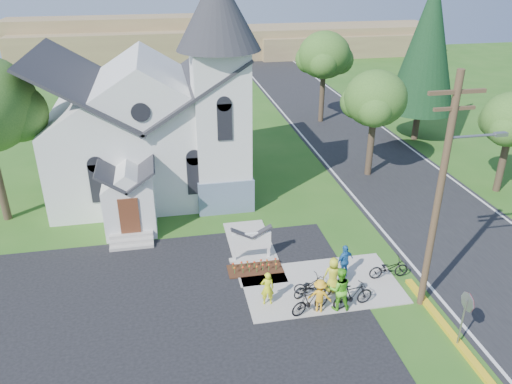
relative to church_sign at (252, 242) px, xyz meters
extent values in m
plane|color=#2A5C1A|center=(1.20, -3.20, -1.03)|extent=(120.00, 120.00, 0.00)
cube|color=black|center=(-5.80, -5.20, -1.02)|extent=(20.00, 16.00, 0.02)
cube|color=black|center=(11.20, 11.80, -1.02)|extent=(8.00, 90.00, 0.02)
cube|color=#A6A196|center=(2.70, -2.70, -1.00)|extent=(7.00, 4.00, 0.05)
cube|color=white|center=(-4.80, 9.80, 1.47)|extent=(11.00, 9.00, 5.00)
cube|color=slate|center=(-0.50, 6.50, -0.03)|extent=(3.20, 3.20, 2.00)
cube|color=white|center=(-0.50, 6.50, 3.47)|extent=(3.00, 3.00, 9.00)
cone|color=#29292E|center=(-0.50, 6.50, 9.97)|extent=(4.50, 4.50, 4.00)
cube|color=white|center=(-5.80, 4.10, 0.37)|extent=(2.60, 2.40, 2.80)
cube|color=#5D2E1A|center=(-5.80, 2.87, 0.47)|extent=(1.00, 0.10, 2.00)
cube|color=#A6A196|center=(0.00, 0.00, -0.98)|extent=(2.20, 0.40, 0.10)
cube|color=white|center=(-0.85, 0.00, -0.48)|extent=(0.12, 0.12, 1.00)
cube|color=white|center=(0.85, 0.00, -0.48)|extent=(0.12, 0.12, 1.00)
cube|color=white|center=(0.00, 0.00, 0.02)|extent=(1.90, 0.14, 0.90)
cube|color=#32180D|center=(0.00, -0.90, -0.99)|extent=(2.60, 1.10, 0.07)
cylinder|color=#443222|center=(6.50, -4.70, 3.97)|extent=(0.28, 0.28, 10.00)
cube|color=#443222|center=(6.50, -4.70, 8.17)|extent=(2.20, 0.14, 0.14)
cube|color=#443222|center=(6.50, -4.70, 7.57)|extent=(1.60, 0.12, 0.12)
cylinder|color=gray|center=(7.60, -4.70, 6.47)|extent=(2.20, 0.10, 0.10)
cube|color=gray|center=(8.60, -4.70, 6.47)|extent=(0.50, 0.22, 0.14)
cylinder|color=gray|center=(6.60, -7.40, 0.07)|extent=(0.07, 0.07, 2.20)
cylinder|color=#B21414|center=(6.65, -7.40, 1.07)|extent=(0.04, 0.76, 0.76)
cylinder|color=#392A1F|center=(9.70, 8.80, 1.00)|extent=(0.44, 0.44, 4.05)
ellipsoid|color=#335E20|center=(9.70, 8.80, 4.22)|extent=(4.00, 4.00, 3.60)
cylinder|color=#392A1F|center=(10.20, 20.80, 1.22)|extent=(0.44, 0.44, 4.50)
ellipsoid|color=#335E20|center=(10.20, 20.80, 4.79)|extent=(4.40, 4.40, 3.96)
cylinder|color=#392A1F|center=(16.70, 4.80, 0.77)|extent=(0.44, 0.44, 3.60)
ellipsoid|color=#335E20|center=(16.70, 4.80, 3.65)|extent=(3.60, 3.60, 3.24)
cylinder|color=#392A1F|center=(16.20, 14.80, 0.17)|extent=(0.50, 0.50, 2.40)
cone|color=black|center=(16.20, 14.80, 6.37)|extent=(5.20, 5.20, 10.00)
cube|color=olive|center=(7.20, 52.80, 0.97)|extent=(60.00, 8.00, 4.00)
cube|color=olive|center=(-8.80, 54.80, 1.77)|extent=(30.00, 6.00, 5.60)
cube|color=olive|center=(23.20, 50.80, 0.47)|extent=(25.00, 6.00, 3.00)
imported|color=#E7F51C|center=(0.02, -3.52, -0.19)|extent=(0.61, 0.43, 1.58)
imported|color=black|center=(1.96, -3.27, -0.53)|extent=(1.80, 1.16, 0.89)
imported|color=#5CCE26|center=(2.88, -4.40, 0.01)|extent=(1.06, 0.88, 1.98)
imported|color=black|center=(1.65, -4.40, -0.42)|extent=(1.92, 1.11, 1.11)
imported|color=#2369B2|center=(3.92, -2.24, -0.15)|extent=(1.05, 0.76, 1.65)
imported|color=black|center=(2.09, -3.34, -0.55)|extent=(1.74, 1.02, 0.86)
imported|color=#F1A81A|center=(2.05, -4.40, -0.22)|extent=(1.12, 0.90, 1.52)
imported|color=black|center=(3.51, -4.40, -0.41)|extent=(1.94, 0.84, 1.13)
imported|color=gold|center=(3.03, -3.21, -0.14)|extent=(0.92, 0.70, 1.68)
imported|color=black|center=(5.90, -2.72, -0.48)|extent=(1.89, 0.69, 0.99)
camera|label=1|loc=(-3.76, -20.30, 12.57)|focal=35.00mm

